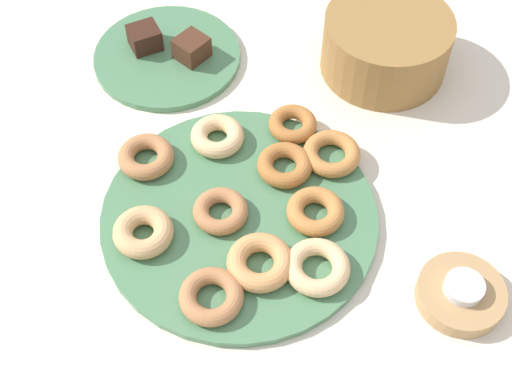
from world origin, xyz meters
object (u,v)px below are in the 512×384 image
candle_holder (461,294)px  donut_10 (293,124)px  donut_8 (146,157)px  cake_plate (167,57)px  donut_5 (217,136)px  brownie_far (192,48)px  donut_6 (285,165)px  brownie_near (145,38)px  donut_4 (143,232)px  donut_9 (315,211)px  donut_3 (317,267)px  tealight (464,287)px  donut_plate (239,217)px  donut_0 (330,152)px  donut_2 (220,211)px  basket (386,45)px  donut_1 (260,262)px  donut_7 (211,296)px

candle_holder → donut_10: bearing=179.9°
donut_8 → cake_plate: donut_8 is taller
donut_5 → brownie_far: size_ratio=1.65×
donut_6 → brownie_near: (-0.36, -0.03, 0.01)m
donut_4 → donut_6: size_ratio=1.03×
brownie_far → candle_holder: 0.59m
donut_5 → donut_6: (0.11, 0.05, -0.00)m
donut_6 → brownie_far: (-0.29, 0.02, 0.01)m
donut_9 → candle_holder: bearing=19.7°
donut_3 → donut_6: bearing=156.2°
donut_3 → tealight: size_ratio=1.68×
donut_4 → donut_6: 0.23m
donut_plate → tealight: 0.32m
donut_0 → donut_5: size_ratio=1.06×
donut_0 → donut_8: bearing=-124.5°
donut_2 → donut_6: size_ratio=0.96×
donut_4 → tealight: size_ratio=1.60×
brownie_far → brownie_near: bearing=-144.0°
donut_9 → donut_5: bearing=-170.6°
donut_8 → tealight: tealight is taller
donut_5 → donut_10: (0.05, 0.11, -0.00)m
donut_4 → basket: basket is taller
candle_holder → donut_1: bearing=-135.4°
donut_10 → tealight: tealight is taller
donut_2 → brownie_far: 0.33m
donut_0 → tealight: 0.28m
brownie_far → basket: (0.20, 0.25, 0.02)m
donut_2 → donut_3: size_ratio=0.89×
donut_1 → cake_plate: size_ratio=0.36×
tealight → basket: basket is taller
donut_plate → candle_holder: bearing=30.0°
cake_plate → brownie_far: brownie_far is taller
donut_9 → basket: bearing=121.0°
donut_10 → cake_plate: size_ratio=0.30×
donut_5 → basket: bearing=86.3°
donut_0 → cake_plate: donut_0 is taller
donut_3 → donut_7: size_ratio=1.04×
donut_1 → donut_5: size_ratio=1.11×
donut_1 → donut_10: 0.25m
donut_5 → donut_9: size_ratio=0.99×
donut_8 → brownie_near: size_ratio=1.69×
donut_1 → brownie_far: 0.43m
donut_4 → brownie_near: 0.39m
donut_10 → basket: size_ratio=0.36×
donut_6 → tealight: tealight is taller
donut_4 → donut_6: bearing=84.4°
donut_7 → donut_9: bearing=96.7°
donut_1 → donut_8: 0.25m
brownie_far → tealight: size_ratio=0.94×
candle_holder → brownie_far: bearing=-176.6°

